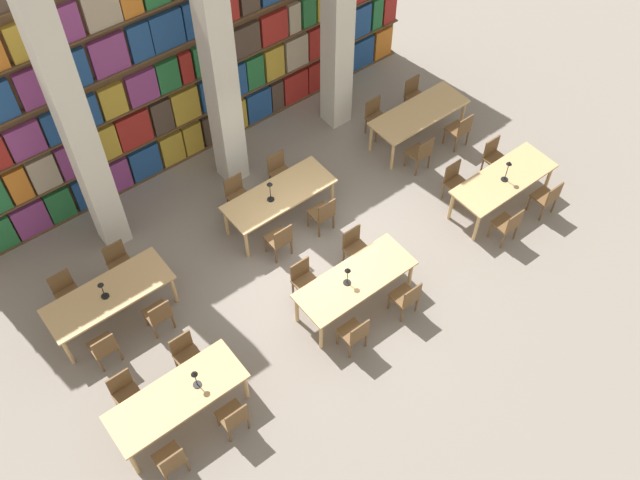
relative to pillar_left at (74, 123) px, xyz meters
The scene contains 40 objects.
ground_plane 4.97m from the pillar_left, 45.76° to the right, with size 40.00×40.00×0.00m, color gray.
bookshelf_bank 2.99m from the pillar_left, 21.67° to the left, with size 10.80×0.35×5.50m.
pillar_left is the anchor object (origin of this frame).
pillar_center 2.77m from the pillar_left, ahead, with size 0.50×0.50×6.00m.
pillar_right 5.53m from the pillar_left, ahead, with size 0.50×0.50×6.00m.
reading_table_0 4.76m from the pillar_left, 102.74° to the right, with size 2.22×0.85×0.78m.
chair_0 5.59m from the pillar_left, 107.34° to the right, with size 0.42×0.40×0.88m.
chair_1 4.45m from the pillar_left, 113.96° to the right, with size 0.42×0.40×0.88m.
chair_2 5.40m from the pillar_left, 94.27° to the right, with size 0.42×0.40×0.88m.
chair_3 4.21m from the pillar_left, 96.07° to the right, with size 0.42×0.40×0.88m.
desk_lamp_0 4.57m from the pillar_left, 97.78° to the right, with size 0.14×0.14×0.42m.
reading_table_1 5.39m from the pillar_left, 56.51° to the right, with size 2.22×0.85×0.78m.
chair_4 5.79m from the pillar_left, 66.26° to the right, with size 0.42×0.40×0.88m.
chair_5 4.69m from the pillar_left, 57.97° to the right, with size 0.42×0.40×0.88m.
chair_6 6.32m from the pillar_left, 55.43° to the right, with size 0.42×0.40×0.88m.
chair_7 5.33m from the pillar_left, 45.58° to the right, with size 0.42×0.40×0.88m.
desk_lamp_1 5.14m from the pillar_left, 58.12° to the right, with size 0.14×0.14×0.43m.
reading_table_2 7.99m from the pillar_left, 31.71° to the right, with size 2.22×0.85×0.78m.
chair_8 7.99m from the pillar_left, 38.58° to the right, with size 0.42×0.40×0.88m.
chair_9 7.25m from the pillar_left, 29.19° to the right, with size 0.42×0.40×0.88m.
chair_10 8.86m from the pillar_left, 33.86° to the right, with size 0.42×0.40×0.88m.
chair_11 8.19m from the pillar_left, 25.17° to the right, with size 0.42×0.40×0.88m.
desk_lamp_2 7.87m from the pillar_left, 32.00° to the right, with size 0.14×0.14×0.50m.
reading_table_3 2.98m from the pillar_left, 116.97° to the right, with size 2.22×0.85×0.78m.
chair_12 3.74m from the pillar_left, 119.91° to the right, with size 0.42×0.40×0.88m.
chair_13 3.04m from the pillar_left, 144.69° to the right, with size 0.42×0.40×0.88m.
chair_14 3.49m from the pillar_left, 97.77° to the right, with size 0.42×0.40×0.88m.
chair_15 2.73m from the pillar_left, 108.51° to the right, with size 0.42×0.40×0.88m.
desk_lamp_3 2.76m from the pillar_left, 118.14° to the right, with size 0.14×0.14×0.40m.
reading_table_4 3.99m from the pillar_left, 30.21° to the right, with size 2.22×0.85×0.78m.
chair_16 4.14m from the pillar_left, 45.58° to the right, with size 0.42×0.40×0.88m.
chair_17 3.54m from the pillar_left, 21.99° to the right, with size 0.42×0.40×0.88m.
chair_18 4.79m from the pillar_left, 35.20° to the right, with size 0.42×0.40×0.88m.
chair_19 4.28m from the pillar_left, 15.60° to the right, with size 0.42×0.40×0.88m.
desk_lamp_4 3.62m from the pillar_left, 32.72° to the right, with size 0.14×0.14×0.49m.
reading_table_5 7.10m from the pillar_left, 13.71° to the right, with size 2.22×0.85×0.78m.
chair_20 6.85m from the pillar_left, 21.17° to the right, with size 0.42×0.40×0.88m.
chair_21 6.51m from the pillar_left, ahead, with size 0.42×0.40×0.88m.
chair_22 7.86m from the pillar_left, 18.00° to the right, with size 0.42×0.40×0.88m.
chair_23 7.56m from the pillar_left, ahead, with size 0.42×0.40×0.88m.
Camera 1 is at (-4.96, -6.46, 10.93)m, focal length 40.00 mm.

